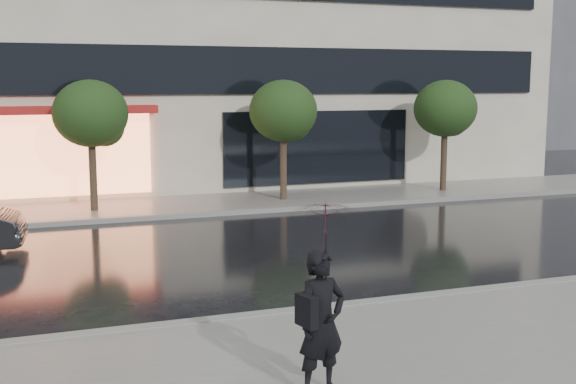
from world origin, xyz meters
name	(u,v)px	position (x,y,z in m)	size (l,w,h in m)	color
ground	(310,296)	(0.00, 0.00, 0.00)	(120.00, 120.00, 0.00)	black
sidewalk_near	(394,355)	(0.00, -3.25, 0.06)	(60.00, 4.50, 0.12)	slate
sidewalk_far	(192,205)	(0.00, 10.25, 0.06)	(60.00, 3.50, 0.12)	slate
curb_near	(332,309)	(0.00, -1.00, 0.07)	(60.00, 0.25, 0.14)	gray
curb_far	(204,214)	(0.00, 8.50, 0.07)	(60.00, 0.25, 0.14)	gray
bg_building_right	(525,18)	(26.00, 28.00, 8.00)	(12.00, 12.00, 16.00)	#4C4C54
tree_mid_west	(93,116)	(-2.94, 10.03, 2.92)	(2.20, 2.20, 3.99)	#33261C
tree_mid_east	(285,113)	(3.06, 10.03, 2.92)	(2.20, 2.20, 3.99)	#33261C
tree_far_east	(446,111)	(9.06, 10.03, 2.92)	(2.20, 2.20, 3.99)	#33261C
pedestrian_with_umbrella	(324,277)	(-1.48, -4.17, 1.59)	(1.02, 1.03, 2.39)	black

